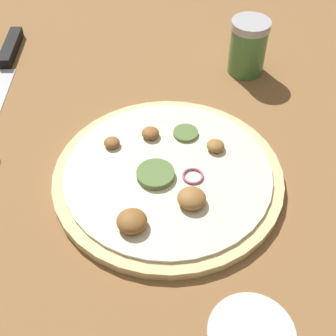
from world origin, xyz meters
TOP-DOWN VIEW (x-y plane):
  - ground_plane at (0.00, 0.00)m, footprint 3.00×3.00m
  - pizza at (0.00, 0.00)m, footprint 0.29×0.29m
  - knife at (-0.07, -0.36)m, footprint 0.25×0.17m
  - spice_jar at (-0.27, -0.02)m, footprint 0.06×0.06m
  - flour_patch at (0.13, 0.18)m, footprint 0.09×0.09m

SIDE VIEW (x-z plane):
  - ground_plane at x=0.00m, z-range 0.00..0.00m
  - flour_patch at x=0.13m, z-range 0.00..0.00m
  - knife at x=-0.07m, z-range 0.00..0.02m
  - pizza at x=0.00m, z-range -0.01..0.03m
  - spice_jar at x=-0.27m, z-range 0.00..0.09m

